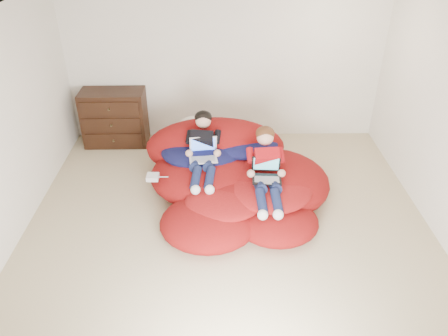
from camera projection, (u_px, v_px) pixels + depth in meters
room_shell at (228, 213)px, 5.30m from camera, size 5.10×5.10×2.77m
dresser at (115, 118)px, 7.05m from camera, size 1.01×0.57×0.90m
beanbag_pile at (232, 176)px, 5.91m from camera, size 2.54×2.37×0.93m
cream_pillow at (195, 126)px, 6.40m from camera, size 0.49×0.31×0.31m
older_boy at (203, 146)px, 5.76m from camera, size 0.36×1.09×0.70m
younger_boy at (266, 166)px, 5.44m from camera, size 0.35×1.11×0.73m
laptop_white at (203, 152)px, 5.73m from camera, size 0.39×0.35×0.26m
laptop_black at (266, 172)px, 5.42m from camera, size 0.37×0.35×0.26m
power_adapter at (153, 177)px, 5.61m from camera, size 0.16×0.16×0.06m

